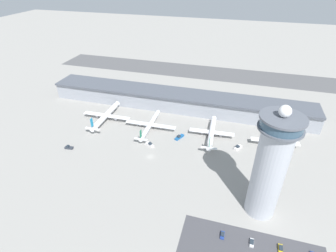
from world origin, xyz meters
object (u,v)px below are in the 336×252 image
(airplane_gate_bravo, at_px, (150,125))
(car_maroon_suv, at_px, (222,235))
(service_truck_catering, at_px, (150,144))
(service_truck_water, at_px, (69,148))
(car_grey_coupe, at_px, (281,249))
(car_white_wagon, at_px, (252,243))
(control_tower, at_px, (270,166))
(airplane_gate_charlie, at_px, (212,132))
(airplane_gate_delta, at_px, (275,141))
(airplane_gate_alpha, at_px, (106,115))
(service_truck_fuel, at_px, (179,137))
(service_truck_baggage, at_px, (238,147))

(airplane_gate_bravo, relative_size, car_maroon_suv, 9.96)
(airplane_gate_bravo, height_order, service_truck_catering, airplane_gate_bravo)
(service_truck_catering, bearing_deg, service_truck_water, -160.26)
(car_maroon_suv, xyz_separation_m, car_grey_coupe, (25.54, 0.13, 0.08))
(car_maroon_suv, distance_m, car_white_wagon, 13.22)
(control_tower, bearing_deg, car_white_wagon, -98.29)
(airplane_gate_charlie, relative_size, airplane_gate_delta, 1.02)
(airplane_gate_alpha, bearing_deg, control_tower, -26.66)
(service_truck_catering, bearing_deg, car_maroon_suv, -45.50)
(airplane_gate_alpha, relative_size, airplane_gate_delta, 1.07)
(service_truck_fuel, bearing_deg, service_truck_baggage, -1.41)
(airplane_gate_charlie, height_order, service_truck_catering, airplane_gate_charlie)
(airplane_gate_bravo, relative_size, airplane_gate_delta, 1.03)
(airplane_gate_alpha, height_order, service_truck_water, airplane_gate_alpha)
(airplane_gate_bravo, height_order, service_truck_baggage, airplane_gate_bravo)
(control_tower, distance_m, service_truck_fuel, 80.13)
(car_maroon_suv, bearing_deg, service_truck_fuel, 118.31)
(airplane_gate_bravo, relative_size, car_grey_coupe, 8.91)
(service_truck_baggage, height_order, car_maroon_suv, service_truck_baggage)
(airplane_gate_delta, relative_size, service_truck_water, 6.88)
(car_grey_coupe, bearing_deg, airplane_gate_bravo, 138.87)
(control_tower, bearing_deg, service_truck_fuel, 137.18)
(airplane_gate_alpha, bearing_deg, car_white_wagon, -35.01)
(airplane_gate_charlie, height_order, service_truck_fuel, airplane_gate_charlie)
(car_maroon_suv, xyz_separation_m, car_white_wagon, (13.22, -0.27, 0.00))
(service_truck_fuel, bearing_deg, service_truck_water, -154.54)
(car_white_wagon, bearing_deg, service_truck_fuel, 125.75)
(control_tower, xyz_separation_m, service_truck_fuel, (-54.97, 50.94, -28.37))
(airplane_gate_alpha, relative_size, car_white_wagon, 9.62)
(airplane_gate_delta, xyz_separation_m, service_truck_water, (-135.03, -41.31, -3.58))
(airplane_gate_alpha, bearing_deg, service_truck_baggage, -4.94)
(airplane_gate_delta, height_order, service_truck_baggage, airplane_gate_delta)
(airplane_gate_charlie, relative_size, service_truck_fuel, 4.90)
(service_truck_water, xyz_separation_m, car_maroon_suv, (108.20, -38.69, -0.33))
(service_truck_baggage, bearing_deg, service_truck_water, -163.88)
(airplane_gate_charlie, xyz_separation_m, service_truck_baggage, (19.51, -8.99, -3.19))
(service_truck_catering, height_order, service_truck_baggage, service_truck_baggage)
(service_truck_baggage, xyz_separation_m, car_maroon_suv, (-2.80, -70.77, -0.40))
(car_grey_coupe, bearing_deg, control_tower, 114.03)
(airplane_gate_alpha, height_order, airplane_gate_bravo, airplane_gate_alpha)
(airplane_gate_alpha, bearing_deg, service_truck_fuel, -7.28)
(airplane_gate_delta, xyz_separation_m, service_truck_fuel, (-65.50, -8.21, -3.56))
(service_truck_fuel, distance_m, car_maroon_suv, 81.55)
(airplane_gate_delta, relative_size, service_truck_fuel, 4.79)
(service_truck_catering, xyz_separation_m, car_grey_coupe, (81.84, -57.18, -0.28))
(airplane_gate_alpha, height_order, car_grey_coupe, airplane_gate_alpha)
(service_truck_fuel, height_order, service_truck_water, service_truck_fuel)
(car_grey_coupe, bearing_deg, airplane_gate_alpha, 147.83)
(control_tower, relative_size, car_maroon_suv, 14.37)
(airplane_gate_bravo, bearing_deg, control_tower, -35.50)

